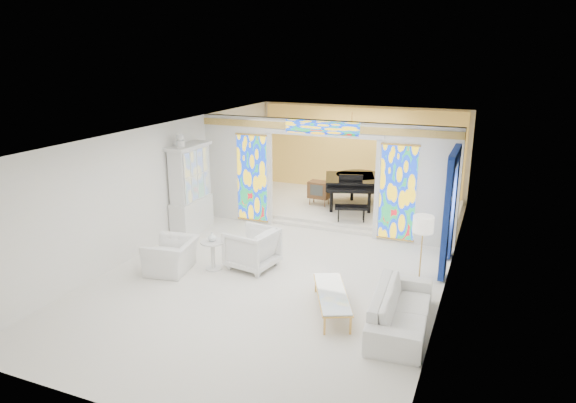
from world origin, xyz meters
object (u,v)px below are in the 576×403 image
at_px(grand_piano, 354,181).
at_px(tv_console, 319,190).
at_px(armchair_left, 172,256).
at_px(coffee_table, 332,294).
at_px(armchair_right, 252,248).
at_px(china_cabinet, 191,190).
at_px(sofa, 401,309).

distance_m(grand_piano, tv_console, 1.09).
height_order(armchair_left, coffee_table, armchair_left).
distance_m(armchair_left, grand_piano, 6.46).
height_order(armchair_left, grand_piano, grand_piano).
distance_m(coffee_table, tv_console, 6.39).
xyz_separation_m(armchair_left, armchair_right, (1.56, 0.86, 0.10)).
height_order(armchair_left, tv_console, tv_console).
distance_m(china_cabinet, sofa, 6.87).
distance_m(coffee_table, grand_piano, 6.51).
xyz_separation_m(coffee_table, tv_console, (-2.32, 5.95, 0.30)).
height_order(armchair_right, tv_console, armchair_right).
xyz_separation_m(china_cabinet, sofa, (6.17, -2.91, -0.82)).
bearing_deg(coffee_table, armchair_right, 150.83).
distance_m(china_cabinet, grand_piano, 4.98).
distance_m(armchair_left, coffee_table, 3.87).
height_order(armchair_right, sofa, armchair_right).
bearing_deg(tv_console, armchair_right, -85.57).
bearing_deg(armchair_right, grand_piano, 178.24).
height_order(armchair_left, sofa, armchair_left).
height_order(china_cabinet, tv_console, china_cabinet).
height_order(armchair_right, grand_piano, grand_piano).
bearing_deg(coffee_table, tv_console, 111.31).
bearing_deg(grand_piano, china_cabinet, -153.02).
height_order(coffee_table, grand_piano, grand_piano).
bearing_deg(tv_console, grand_piano, 26.16).
bearing_deg(china_cabinet, armchair_left, -67.13).
xyz_separation_m(sofa, coffee_table, (-1.30, 0.07, 0.01)).
relative_size(armchair_right, grand_piano, 0.33).
relative_size(sofa, coffee_table, 1.30).
bearing_deg(armchair_right, china_cabinet, -112.36).
relative_size(grand_piano, tv_console, 4.16).
bearing_deg(china_cabinet, armchair_right, -31.23).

